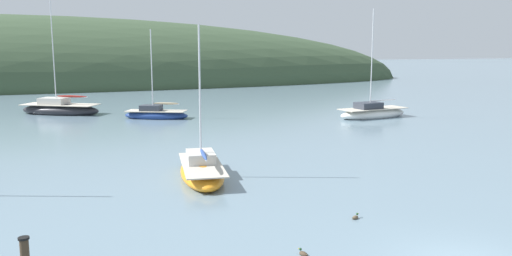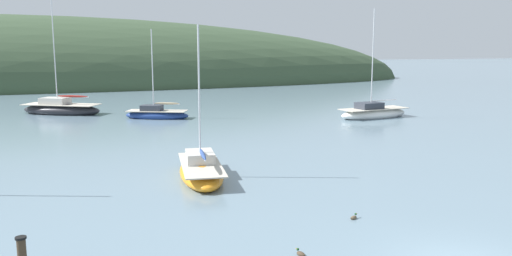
{
  "view_description": "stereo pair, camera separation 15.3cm",
  "coord_description": "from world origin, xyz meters",
  "px_view_note": "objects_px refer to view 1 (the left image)",
  "views": [
    {
      "loc": [
        -10.47,
        -11.52,
        6.56
      ],
      "look_at": [
        0.0,
        20.0,
        1.2
      ],
      "focal_mm": 36.0,
      "sensor_mm": 36.0,
      "label": 1
    },
    {
      "loc": [
        -10.33,
        -11.57,
        6.56
      ],
      "look_at": [
        0.0,
        20.0,
        1.2
      ],
      "focal_mm": 36.0,
      "sensor_mm": 36.0,
      "label": 2
    }
  ],
  "objects_px": {
    "sailboat_white_near": "(60,109)",
    "sailboat_cream_ketch": "(373,113)",
    "duck_trailing": "(303,254)",
    "sailboat_black_sloop": "(156,114)",
    "duck_straggler": "(355,217)",
    "sailboat_grey_yawl": "(202,171)"
  },
  "relations": [
    {
      "from": "duck_straggler",
      "to": "sailboat_cream_ketch",
      "type": "bearing_deg",
      "value": 57.7
    },
    {
      "from": "sailboat_grey_yawl",
      "to": "duck_trailing",
      "type": "bearing_deg",
      "value": -84.61
    },
    {
      "from": "duck_trailing",
      "to": "sailboat_cream_ketch",
      "type": "bearing_deg",
      "value": 55.22
    },
    {
      "from": "sailboat_black_sloop",
      "to": "duck_straggler",
      "type": "xyz_separation_m",
      "value": [
        3.63,
        -30.03,
        -0.32
      ]
    },
    {
      "from": "sailboat_black_sloop",
      "to": "duck_trailing",
      "type": "bearing_deg",
      "value": -89.39
    },
    {
      "from": "sailboat_white_near",
      "to": "sailboat_cream_ketch",
      "type": "distance_m",
      "value": 29.8
    },
    {
      "from": "sailboat_cream_ketch",
      "to": "duck_trailing",
      "type": "distance_m",
      "value": 32.7
    },
    {
      "from": "sailboat_white_near",
      "to": "duck_trailing",
      "type": "bearing_deg",
      "value": -77.21
    },
    {
      "from": "sailboat_grey_yawl",
      "to": "duck_straggler",
      "type": "relative_size",
      "value": 19.43
    },
    {
      "from": "sailboat_cream_ketch",
      "to": "duck_straggler",
      "type": "bearing_deg",
      "value": -122.3
    },
    {
      "from": "sailboat_white_near",
      "to": "sailboat_cream_ketch",
      "type": "bearing_deg",
      "value": -23.12
    },
    {
      "from": "sailboat_grey_yawl",
      "to": "sailboat_black_sloop",
      "type": "bearing_deg",
      "value": 88.37
    },
    {
      "from": "sailboat_cream_ketch",
      "to": "duck_straggler",
      "type": "relative_size",
      "value": 25.08
    },
    {
      "from": "sailboat_cream_ketch",
      "to": "sailboat_black_sloop",
      "type": "distance_m",
      "value": 19.84
    },
    {
      "from": "sailboat_black_sloop",
      "to": "duck_straggler",
      "type": "bearing_deg",
      "value": -83.1
    },
    {
      "from": "sailboat_cream_ketch",
      "to": "sailboat_grey_yawl",
      "type": "relative_size",
      "value": 1.29
    },
    {
      "from": "duck_trailing",
      "to": "sailboat_black_sloop",
      "type": "bearing_deg",
      "value": 90.61
    },
    {
      "from": "sailboat_white_near",
      "to": "duck_trailing",
      "type": "relative_size",
      "value": 27.6
    },
    {
      "from": "sailboat_white_near",
      "to": "sailboat_cream_ketch",
      "type": "relative_size",
      "value": 1.15
    },
    {
      "from": "sailboat_grey_yawl",
      "to": "duck_straggler",
      "type": "bearing_deg",
      "value": -61.43
    },
    {
      "from": "sailboat_white_near",
      "to": "sailboat_black_sloop",
      "type": "relative_size",
      "value": 1.41
    },
    {
      "from": "sailboat_cream_ketch",
      "to": "sailboat_grey_yawl",
      "type": "xyz_separation_m",
      "value": [
        -19.63,
        -16.47,
        -0.04
      ]
    }
  ]
}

